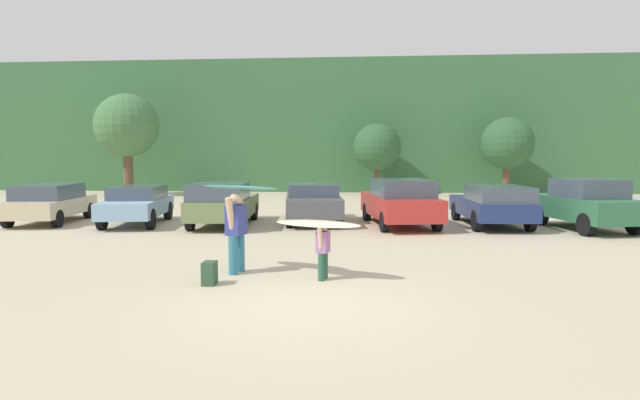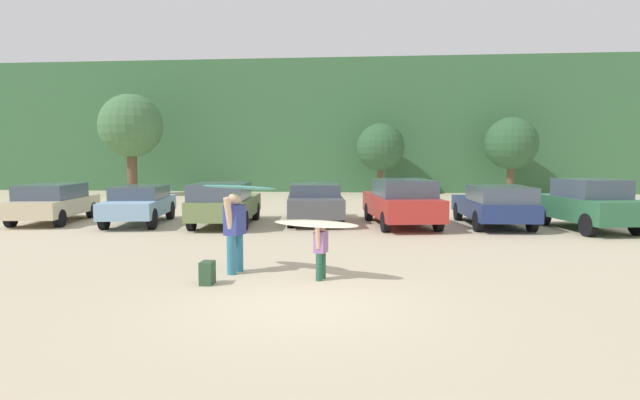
{
  "view_description": "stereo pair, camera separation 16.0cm",
  "coord_description": "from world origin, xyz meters",
  "views": [
    {
      "loc": [
        1.03,
        -8.76,
        2.52
      ],
      "look_at": [
        -0.21,
        5.6,
        1.28
      ],
      "focal_mm": 30.01,
      "sensor_mm": 36.0,
      "label": 1
    },
    {
      "loc": [
        1.19,
        -8.74,
        2.52
      ],
      "look_at": [
        -0.21,
        5.6,
        1.28
      ],
      "focal_mm": 30.01,
      "sensor_mm": 36.0,
      "label": 2
    }
  ],
  "objects": [
    {
      "name": "parked_car_champagne",
      "position": [
        -10.56,
        9.85,
        0.76
      ],
      "size": [
        2.36,
        4.34,
        1.42
      ],
      "rotation": [
        0.0,
        0.0,
        1.69
      ],
      "color": "beige",
      "rests_on": "ground_plane"
    },
    {
      "name": "tree_center",
      "position": [
        1.69,
        24.67,
        2.93
      ],
      "size": [
        2.96,
        2.96,
        4.42
      ],
      "color": "brown",
      "rests_on": "ground_plane"
    },
    {
      "name": "surfboard_cream",
      "position": [
        0.06,
        1.82,
        1.13
      ],
      "size": [
        1.92,
        1.11,
        0.14
      ],
      "rotation": [
        0.0,
        0.0,
        2.8
      ],
      "color": "beige"
    },
    {
      "name": "tree_center_left",
      "position": [
        9.46,
        24.37,
        3.14
      ],
      "size": [
        3.14,
        3.14,
        4.74
      ],
      "color": "brown",
      "rests_on": "ground_plane"
    },
    {
      "name": "person_child",
      "position": [
        0.18,
        1.79,
        0.65
      ],
      "size": [
        0.28,
        0.52,
        1.16
      ],
      "rotation": [
        0.0,
        0.0,
        2.86
      ],
      "color": "#26593F",
      "rests_on": "ground_plane"
    },
    {
      "name": "surfboard_teal",
      "position": [
        -1.62,
        2.26,
        1.83
      ],
      "size": [
        1.96,
        1.28,
        0.14
      ],
      "rotation": [
        0.0,
        0.0,
        2.71
      ],
      "color": "teal"
    },
    {
      "name": "ground_plane",
      "position": [
        0.0,
        0.0,
        0.0
      ],
      "size": [
        120.0,
        120.0,
        0.0
      ],
      "primitive_type": "plane",
      "color": "#C1B293"
    },
    {
      "name": "parked_car_navy",
      "position": [
        5.43,
        10.21,
        0.78
      ],
      "size": [
        2.19,
        4.64,
        1.46
      ],
      "rotation": [
        0.0,
        0.0,
        1.63
      ],
      "color": "navy",
      "rests_on": "ground_plane"
    },
    {
      "name": "backpack_dropped",
      "position": [
        -1.98,
        1.19,
        0.22
      ],
      "size": [
        0.24,
        0.34,
        0.45
      ],
      "color": "#2D4C33",
      "rests_on": "ground_plane"
    },
    {
      "name": "parked_car_forest_green",
      "position": [
        8.33,
        9.63,
        0.88
      ],
      "size": [
        2.63,
        4.22,
        1.71
      ],
      "rotation": [
        0.0,
        0.0,
        1.79
      ],
      "color": "#2D6642",
      "rests_on": "ground_plane"
    },
    {
      "name": "parked_car_olive_green",
      "position": [
        -3.98,
        9.54,
        0.81
      ],
      "size": [
        2.3,
        4.6,
        1.54
      ],
      "rotation": [
        0.0,
        0.0,
        1.65
      ],
      "color": "#6B7F4C",
      "rests_on": "ground_plane"
    },
    {
      "name": "parked_car_sky_blue",
      "position": [
        -7.17,
        9.73,
        0.75
      ],
      "size": [
        2.39,
        4.37,
        1.37
      ],
      "rotation": [
        0.0,
        0.0,
        1.73
      ],
      "color": "#84ADD1",
      "rests_on": "ground_plane"
    },
    {
      "name": "tree_far_left",
      "position": [
        -13.38,
        22.55,
        4.19
      ],
      "size": [
        3.82,
        3.82,
        6.15
      ],
      "color": "brown",
      "rests_on": "ground_plane"
    },
    {
      "name": "parked_car_red",
      "position": [
        2.22,
        10.09,
        0.86
      ],
      "size": [
        2.77,
        4.92,
        1.65
      ],
      "rotation": [
        0.0,
        0.0,
        1.76
      ],
      "color": "#B72D28",
      "rests_on": "ground_plane"
    },
    {
      "name": "hillside_ridge",
      "position": [
        0.0,
        32.48,
        4.4
      ],
      "size": [
        108.0,
        12.0,
        8.8
      ],
      "primitive_type": "cube",
      "color": "#38663D",
      "rests_on": "ground_plane"
    },
    {
      "name": "person_adult",
      "position": [
        -1.69,
        2.23,
        0.97
      ],
      "size": [
        0.42,
        0.79,
        1.72
      ],
      "rotation": [
        0.0,
        0.0,
        2.86
      ],
      "color": "teal",
      "rests_on": "ground_plane"
    },
    {
      "name": "parked_car_dark_gray",
      "position": [
        -0.93,
        10.83,
        0.78
      ],
      "size": [
        2.51,
        4.67,
        1.43
      ],
      "rotation": [
        0.0,
        0.0,
        1.7
      ],
      "color": "#4C4F54",
      "rests_on": "ground_plane"
    }
  ]
}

